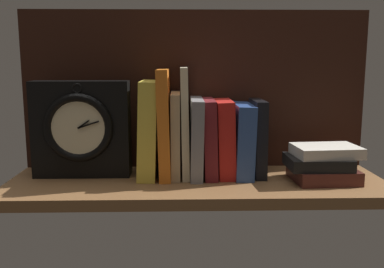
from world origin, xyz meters
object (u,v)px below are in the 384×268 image
at_px(book_orange_pandolfini, 164,123).
at_px(book_stack_side, 322,164).
at_px(book_blue_modern, 242,140).
at_px(book_black_skeptic, 258,138).
at_px(book_gray_chess, 196,137).
at_px(book_maroon_dawkins, 209,138).
at_px(book_red_requiem, 224,138).
at_px(book_cream_twain, 185,122).
at_px(book_tan_shortstories, 176,135).
at_px(framed_clock, 81,129).
at_px(book_yellow_seinlanguage, 149,129).

height_order(book_orange_pandolfini, book_stack_side, book_orange_pandolfini).
distance_m(book_blue_modern, book_black_skeptic, 0.04).
height_order(book_orange_pandolfini, book_gray_chess, book_orange_pandolfini).
distance_m(book_maroon_dawkins, book_stack_side, 0.27).
xyz_separation_m(book_black_skeptic, book_stack_side, (0.14, -0.06, -0.05)).
bearing_deg(book_red_requiem, book_cream_twain, 180.00).
bearing_deg(book_black_skeptic, book_red_requiem, 180.00).
xyz_separation_m(book_tan_shortstories, book_blue_modern, (0.16, 0.00, -0.01)).
bearing_deg(book_black_skeptic, book_tan_shortstories, 180.00).
relative_size(book_orange_pandolfini, book_stack_side, 1.55).
relative_size(book_red_requiem, framed_clock, 0.80).
distance_m(book_cream_twain, book_maroon_dawkins, 0.07).
height_order(book_yellow_seinlanguage, book_red_requiem, book_yellow_seinlanguage).
bearing_deg(book_cream_twain, book_orange_pandolfini, 180.00).
height_order(book_gray_chess, framed_clock, framed_clock).
distance_m(book_tan_shortstories, book_stack_side, 0.35).
distance_m(book_black_skeptic, book_stack_side, 0.16).
distance_m(book_tan_shortstories, book_blue_modern, 0.16).
distance_m(book_cream_twain, book_blue_modern, 0.15).
bearing_deg(book_blue_modern, book_black_skeptic, 0.00).
distance_m(book_orange_pandolfini, book_tan_shortstories, 0.04).
bearing_deg(book_black_skeptic, book_orange_pandolfini, 180.00).
xyz_separation_m(book_tan_shortstories, book_gray_chess, (0.05, 0.00, -0.01)).
relative_size(book_cream_twain, book_black_skeptic, 1.42).
xyz_separation_m(book_cream_twain, book_blue_modern, (0.14, 0.00, -0.04)).
distance_m(book_maroon_dawkins, book_blue_modern, 0.08).
relative_size(book_cream_twain, book_blue_modern, 1.50).
relative_size(book_red_requiem, book_stack_side, 1.10).
height_order(book_gray_chess, book_black_skeptic, book_gray_chess).
bearing_deg(book_tan_shortstories, book_blue_modern, 0.00).
relative_size(book_yellow_seinlanguage, book_blue_modern, 1.32).
bearing_deg(book_cream_twain, book_tan_shortstories, 180.00).
height_order(book_maroon_dawkins, book_black_skeptic, book_maroon_dawkins).
relative_size(book_maroon_dawkins, book_blue_modern, 1.07).
relative_size(book_orange_pandolfini, book_black_skeptic, 1.40).
bearing_deg(book_cream_twain, book_red_requiem, 0.00).
xyz_separation_m(book_yellow_seinlanguage, book_tan_shortstories, (0.06, 0.00, -0.01)).
height_order(book_red_requiem, framed_clock, framed_clock).
bearing_deg(book_maroon_dawkins, book_red_requiem, 0.00).
height_order(book_yellow_seinlanguage, book_stack_side, book_yellow_seinlanguage).
distance_m(book_tan_shortstories, framed_clock, 0.22).
xyz_separation_m(book_tan_shortstories, book_red_requiem, (0.12, 0.00, -0.01)).
bearing_deg(book_yellow_seinlanguage, book_black_skeptic, 0.00).
xyz_separation_m(book_tan_shortstories, framed_clock, (-0.22, -0.00, 0.02)).
bearing_deg(book_red_requiem, book_tan_shortstories, 180.00).
height_order(book_red_requiem, book_black_skeptic, same).
distance_m(book_yellow_seinlanguage, book_orange_pandolfini, 0.04).
bearing_deg(book_orange_pandolfini, book_blue_modern, -0.00).
relative_size(book_cream_twain, book_gray_chess, 1.40).
height_order(book_gray_chess, book_maroon_dawkins, book_gray_chess).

